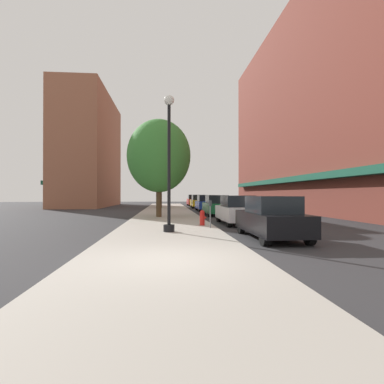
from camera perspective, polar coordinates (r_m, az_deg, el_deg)
The scene contains 15 objects.
ground_plane at distance 25.81m, azimuth 4.18°, elevation -4.27°, with size 90.00×90.00×0.00m, color #2D2D30.
sidewalk_slab at distance 26.48m, azimuth -4.77°, elevation -4.04°, with size 4.80×50.00×0.12m, color #A8A399.
building_right_brick at distance 34.17m, azimuth 22.14°, elevation 14.27°, with size 6.80×40.00×20.80m.
building_far_background at distance 46.16m, azimuth -18.74°, elevation 7.20°, with size 6.80×18.00×15.69m.
lamppost at distance 13.09m, azimuth -4.38°, elevation 6.02°, with size 0.48×0.48×5.90m.
fire_hydrant at distance 15.67m, azimuth 1.96°, elevation -4.87°, with size 0.33×0.26×0.79m.
parking_meter_near at distance 14.53m, azimuth 3.48°, elevation -3.52°, with size 0.14×0.09×1.31m.
tree_near at distance 21.90m, azimuth -6.28°, elevation 6.78°, with size 4.55×4.55×6.98m.
tree_mid at distance 37.21m, azimuth -6.02°, elevation 5.28°, with size 4.87×4.87×8.12m.
car_black at distance 12.13m, azimuth 14.75°, elevation -4.78°, with size 1.80×4.30×1.66m.
car_white at distance 17.60m, azimuth 8.47°, elevation -3.43°, with size 1.80×4.30×1.66m.
car_green at distance 24.53m, azimuth 4.64°, elevation -2.58°, with size 1.80×4.30×1.66m.
car_blue at distance 31.12m, azimuth 2.60°, elevation -2.12°, with size 1.80×4.30×1.66m.
car_yellow at distance 38.08m, azimuth 1.22°, elevation -1.81°, with size 1.80×4.30×1.66m.
car_red at distance 44.80m, azimuth 0.29°, elevation -1.60°, with size 1.80×4.30×1.66m.
Camera 1 is at (-0.07, -7.43, 1.74)m, focal length 28.18 mm.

